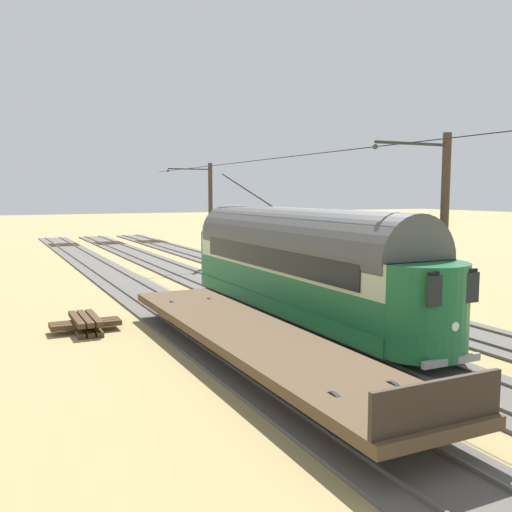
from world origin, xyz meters
The scene contains 10 objects.
ground_plane centered at (0.00, 0.00, 0.00)m, with size 220.00×220.00×0.00m, color #9E8956.
track_streetcar_siding centered at (-4.10, -0.31, 0.05)m, with size 2.80×80.00×0.18m.
track_adjacent_siding centered at (0.00, -0.31, 0.05)m, with size 2.80×80.00×0.18m.
track_third_siding centered at (4.10, -0.31, 0.05)m, with size 2.80×80.00×0.18m.
vintage_streetcar centered at (0.00, 4.94, 2.25)m, with size 2.65×16.25×5.62m.
flatcar_adjacent centered at (4.10, 9.72, 0.86)m, with size 2.80×14.77×1.60m.
catenary_pole_foreground centered at (-2.78, -11.49, 3.57)m, with size 3.09×0.28×6.79m.
catenary_pole_mid_near centered at (-2.78, 9.58, 3.57)m, with size 3.09×0.28×6.79m.
switch_stand centered at (-5.64, -10.74, 0.70)m, with size 0.50×0.30×1.24m.
spare_tie_stack centered at (7.67, 3.37, 0.27)m, with size 2.40×2.40×0.54m.
Camera 1 is at (10.79, 23.63, 4.86)m, focal length 39.83 mm.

